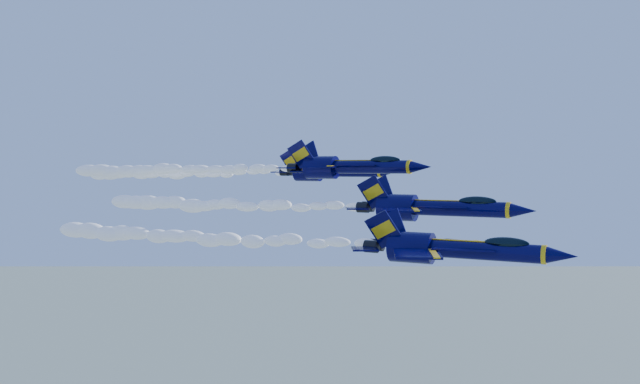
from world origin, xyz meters
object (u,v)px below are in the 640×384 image
at_px(jet_lead, 451,248).
at_px(jet_fourth, 330,171).
at_px(jet_second, 431,207).
at_px(jet_third, 348,166).

relative_size(jet_lead, jet_fourth, 1.00).
distance_m(jet_second, jet_third, 14.61).
bearing_deg(jet_third, jet_fourth, 133.44).
xyz_separation_m(jet_third, jet_fourth, (-5.12, 5.41, -0.57)).
distance_m(jet_second, jet_fourth, 21.45).
distance_m(jet_lead, jet_third, 27.79).
bearing_deg(jet_fourth, jet_third, -46.56).
bearing_deg(jet_lead, jet_fourth, 132.99).
bearing_deg(jet_second, jet_fourth, 146.37).
xyz_separation_m(jet_lead, jet_third, (-18.32, 19.74, 6.81)).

